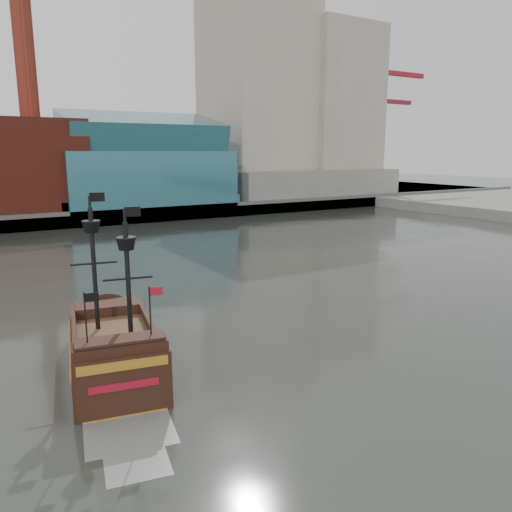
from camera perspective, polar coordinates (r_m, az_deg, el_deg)
ground at (r=30.47m, az=13.32°, el=-11.45°), size 400.00×400.00×0.00m
promenade_far at (r=114.10m, az=-20.77°, el=5.59°), size 220.00×60.00×2.00m
seawall at (r=85.35m, az=-17.19°, el=4.18°), size 220.00×1.00×2.60m
skyline at (r=108.11m, az=-18.13°, el=18.00°), size 149.00×45.00×62.00m
crane_a at (r=141.85m, az=13.63°, el=14.42°), size 22.50×4.00×32.25m
crane_b at (r=155.57m, az=13.53°, el=12.86°), size 19.10×4.00×26.25m
pirate_ship at (r=29.11m, az=-15.85°, el=-10.71°), size 6.56×14.44×10.42m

